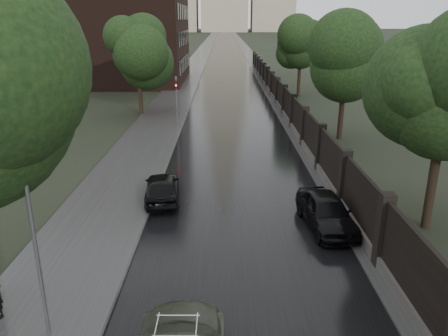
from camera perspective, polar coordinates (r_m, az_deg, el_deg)
road at (r=198.25m, az=0.14°, el=16.55°), size 8.00×420.00×0.02m
sidewalk_left at (r=198.31m, az=-1.67°, el=16.56°), size 4.00×420.00×0.16m
verge_right at (r=198.34m, az=1.80°, el=16.55°), size 3.00×420.00×0.08m
fence_right at (r=41.06m, az=7.49°, el=8.84°), size 0.45×75.72×2.70m
tree_left_far at (r=38.87m, az=-11.19°, el=14.38°), size 4.25×4.25×7.39m
tree_right_a at (r=18.34m, az=26.87°, el=7.11°), size 4.08×4.08×7.01m
tree_right_b at (r=31.35m, az=15.55°, el=12.53°), size 4.08×4.08×7.01m
tree_right_c at (r=48.89m, az=9.97°, el=14.96°), size 4.08×4.08×7.01m
lamp_post at (r=11.93m, az=-23.35°, el=-9.62°), size 0.25×0.12×5.11m
traffic_light at (r=33.75m, az=-6.20°, el=9.12°), size 0.16×0.32×4.00m
brick_building at (r=62.54m, az=-17.15°, el=19.88°), size 24.00×18.00×20.00m
hatchback_left at (r=20.48m, az=-8.08°, el=-2.49°), size 1.95×4.00×1.32m
car_right_near at (r=18.16m, az=13.20°, el=-5.54°), size 2.13×4.29×1.41m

